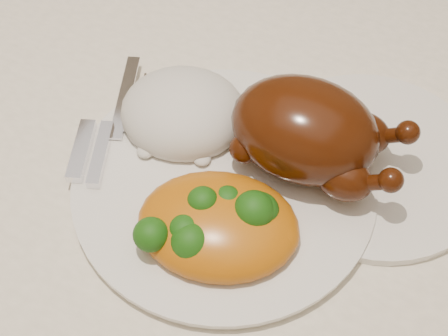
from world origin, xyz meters
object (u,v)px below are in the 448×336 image
at_px(dining_table, 164,179).
at_px(side_plate, 372,161).
at_px(roast_chicken, 309,131).
at_px(dinner_plate, 224,184).

xyz_separation_m(dining_table, side_plate, (0.21, 0.05, 0.11)).
distance_m(dining_table, roast_chicken, 0.22).
relative_size(dinner_plate, side_plate, 1.27).
bearing_deg(dinner_plate, roast_chicken, 44.45).
distance_m(dining_table, dinner_plate, 0.15).
relative_size(side_plate, roast_chicken, 1.31).
height_order(dinner_plate, roast_chicken, roast_chicken).
relative_size(dining_table, dinner_plate, 5.71).
bearing_deg(side_plate, dining_table, -167.44).
bearing_deg(dining_table, side_plate, 12.56).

